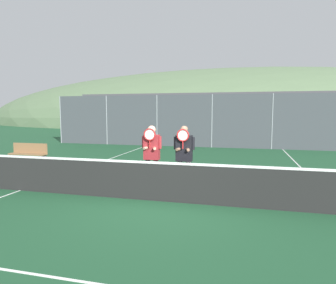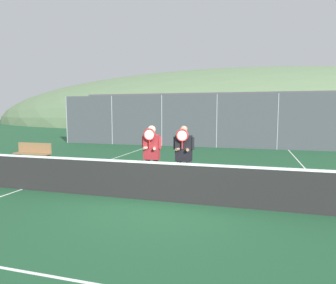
{
  "view_description": "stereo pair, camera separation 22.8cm",
  "coord_description": "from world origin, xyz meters",
  "px_view_note": "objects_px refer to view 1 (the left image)",
  "views": [
    {
      "loc": [
        1.85,
        -6.68,
        2.14
      ],
      "look_at": [
        -0.14,
        1.13,
        1.31
      ],
      "focal_mm": 32.0,
      "sensor_mm": 36.0,
      "label": 1
    },
    {
      "loc": [
        2.07,
        -6.62,
        2.14
      ],
      "look_at": [
        -0.14,
        1.13,
        1.31
      ],
      "focal_mm": 32.0,
      "sensor_mm": 36.0,
      "label": 2
    }
  ],
  "objects_px": {
    "player_leftmost": "(152,152)",
    "player_center_left": "(184,154)",
    "car_left_of_center": "(221,131)",
    "car_far_left": "(142,129)",
    "car_center": "(309,131)",
    "bench_courtside": "(29,153)"
  },
  "relations": [
    {
      "from": "player_center_left",
      "to": "car_center",
      "type": "distance_m",
      "value": 13.21
    },
    {
      "from": "car_far_left",
      "to": "car_left_of_center",
      "type": "distance_m",
      "value": 5.44
    },
    {
      "from": "car_left_of_center",
      "to": "bench_courtside",
      "type": "distance_m",
      "value": 11.72
    },
    {
      "from": "player_center_left",
      "to": "car_left_of_center",
      "type": "relative_size",
      "value": 0.4
    },
    {
      "from": "player_center_left",
      "to": "car_left_of_center",
      "type": "xyz_separation_m",
      "value": [
        0.01,
        12.1,
        -0.16
      ]
    },
    {
      "from": "car_center",
      "to": "bench_courtside",
      "type": "height_order",
      "value": "car_center"
    },
    {
      "from": "player_leftmost",
      "to": "player_center_left",
      "type": "bearing_deg",
      "value": -4.67
    },
    {
      "from": "bench_courtside",
      "to": "player_center_left",
      "type": "bearing_deg",
      "value": -20.9
    },
    {
      "from": "bench_courtside",
      "to": "car_left_of_center",
      "type": "bearing_deg",
      "value": 53.87
    },
    {
      "from": "car_left_of_center",
      "to": "car_center",
      "type": "height_order",
      "value": "car_center"
    },
    {
      "from": "car_far_left",
      "to": "bench_courtside",
      "type": "bearing_deg",
      "value": -98.68
    },
    {
      "from": "player_leftmost",
      "to": "car_far_left",
      "type": "xyz_separation_m",
      "value": [
        -4.52,
        12.19,
        -0.17
      ]
    },
    {
      "from": "player_leftmost",
      "to": "car_far_left",
      "type": "bearing_deg",
      "value": 110.35
    },
    {
      "from": "car_center",
      "to": "player_center_left",
      "type": "bearing_deg",
      "value": -113.62
    },
    {
      "from": "player_leftmost",
      "to": "car_center",
      "type": "height_order",
      "value": "car_center"
    },
    {
      "from": "car_center",
      "to": "car_far_left",
      "type": "bearing_deg",
      "value": 179.13
    },
    {
      "from": "player_leftmost",
      "to": "car_center",
      "type": "xyz_separation_m",
      "value": [
        6.2,
        12.03,
        -0.09
      ]
    },
    {
      "from": "car_far_left",
      "to": "car_left_of_center",
      "type": "xyz_separation_m",
      "value": [
        5.44,
        -0.17,
        -0.01
      ]
    },
    {
      "from": "car_left_of_center",
      "to": "player_leftmost",
      "type": "bearing_deg",
      "value": -94.35
    },
    {
      "from": "car_far_left",
      "to": "car_center",
      "type": "xyz_separation_m",
      "value": [
        10.72,
        -0.16,
        0.08
      ]
    },
    {
      "from": "player_center_left",
      "to": "car_center",
      "type": "height_order",
      "value": "car_center"
    },
    {
      "from": "car_far_left",
      "to": "car_left_of_center",
      "type": "height_order",
      "value": "car_far_left"
    }
  ]
}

